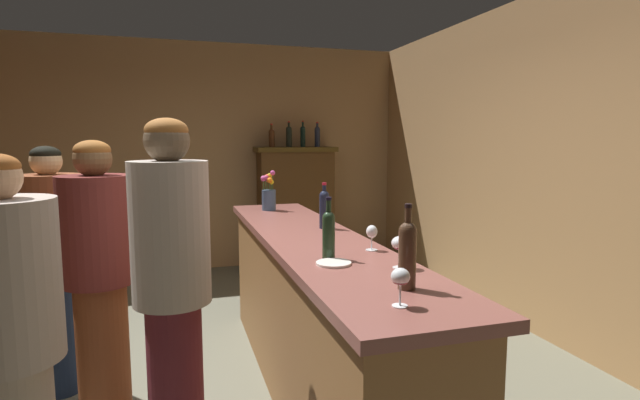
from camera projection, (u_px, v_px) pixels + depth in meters
wall_back at (212, 157)px, 6.23m from camera, size 4.95×0.12×2.85m
wall_right at (589, 170)px, 3.63m from camera, size 0.12×6.97×2.85m
bar_counter at (313, 317)px, 3.10m from camera, size 0.61×3.15×1.05m
display_cabinet at (295, 205)px, 6.30m from camera, size 1.02×0.44×1.56m
wine_bottle_syrah at (407, 252)px, 1.95m from camera, size 0.07×0.07×0.35m
wine_bottle_chardonnay at (329, 232)px, 2.45m from camera, size 0.06×0.06×0.31m
wine_bottle_riesling at (324, 207)px, 3.30m from camera, size 0.07×0.07×0.31m
wine_glass_front at (372, 233)px, 2.64m from camera, size 0.07×0.07×0.14m
wine_glass_mid at (400, 279)px, 1.74m from camera, size 0.07×0.07×0.14m
wine_glass_rear at (400, 245)px, 2.27m from camera, size 0.08×0.08×0.15m
flower_arrangement at (269, 194)px, 4.16m from camera, size 0.13×0.14×0.34m
cheese_plate at (334, 263)px, 2.35m from camera, size 0.17×0.17×0.01m
display_bottle_left at (272, 137)px, 6.11m from camera, size 0.08×0.08×0.29m
display_bottle_midleft at (289, 135)px, 6.17m from camera, size 0.08×0.08×0.32m
display_bottle_center at (303, 135)px, 6.22m from camera, size 0.07×0.07×0.33m
display_bottle_midright at (317, 136)px, 6.28m from camera, size 0.07×0.07×0.32m
patron_by_cabinet at (172, 283)px, 2.34m from camera, size 0.37×0.37×1.75m
patron_redhead at (99, 273)px, 2.77m from camera, size 0.40×0.40×1.64m
patron_in_navy at (9, 344)px, 1.88m from camera, size 0.39×0.39×1.59m
patron_in_grey at (53, 261)px, 3.13m from camera, size 0.39×0.39×1.61m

